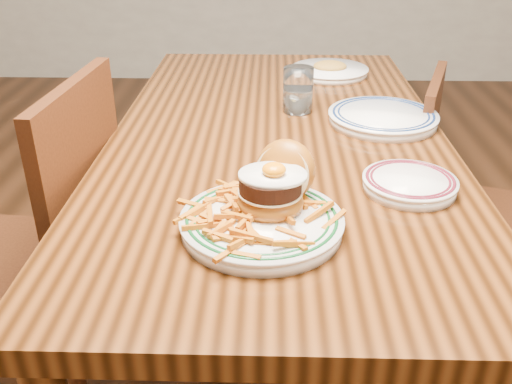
{
  "coord_description": "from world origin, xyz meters",
  "views": [
    {
      "loc": [
        -0.02,
        -1.37,
        1.3
      ],
      "look_at": [
        -0.04,
        -0.47,
        0.82
      ],
      "focal_mm": 40.0,
      "sensor_mm": 36.0,
      "label": 1
    }
  ],
  "objects_px": {
    "chair_left": "(47,251)",
    "main_plate": "(266,208)",
    "table": "(278,164)",
    "side_plate": "(410,183)",
    "chair_right": "(455,200)"
  },
  "relations": [
    {
      "from": "chair_left",
      "to": "main_plate",
      "type": "bearing_deg",
      "value": -22.62
    },
    {
      "from": "table",
      "to": "chair_left",
      "type": "bearing_deg",
      "value": -161.67
    },
    {
      "from": "chair_left",
      "to": "side_plate",
      "type": "bearing_deg",
      "value": -4.24
    },
    {
      "from": "table",
      "to": "main_plate",
      "type": "distance_m",
      "value": 0.48
    },
    {
      "from": "table",
      "to": "side_plate",
      "type": "bearing_deg",
      "value": -49.32
    },
    {
      "from": "chair_right",
      "to": "main_plate",
      "type": "xyz_separation_m",
      "value": [
        -0.59,
        -0.69,
        0.35
      ]
    },
    {
      "from": "side_plate",
      "to": "chair_right",
      "type": "bearing_deg",
      "value": 65.7
    },
    {
      "from": "main_plate",
      "to": "side_plate",
      "type": "height_order",
      "value": "main_plate"
    },
    {
      "from": "chair_left",
      "to": "side_plate",
      "type": "relative_size",
      "value": 4.83
    },
    {
      "from": "main_plate",
      "to": "side_plate",
      "type": "relative_size",
      "value": 1.63
    },
    {
      "from": "chair_left",
      "to": "chair_right",
      "type": "height_order",
      "value": "chair_left"
    },
    {
      "from": "main_plate",
      "to": "chair_right",
      "type": "bearing_deg",
      "value": 73.14
    },
    {
      "from": "chair_right",
      "to": "main_plate",
      "type": "height_order",
      "value": "main_plate"
    },
    {
      "from": "chair_left",
      "to": "main_plate",
      "type": "distance_m",
      "value": 0.68
    },
    {
      "from": "table",
      "to": "main_plate",
      "type": "height_order",
      "value": "main_plate"
    }
  ]
}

